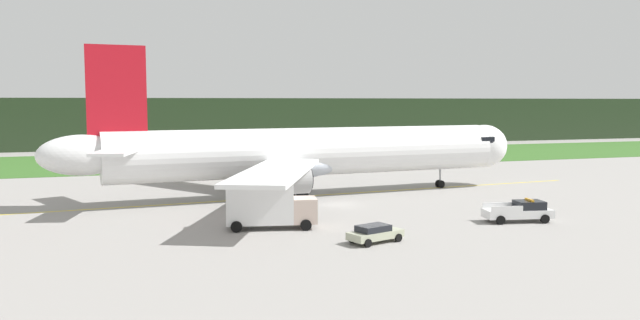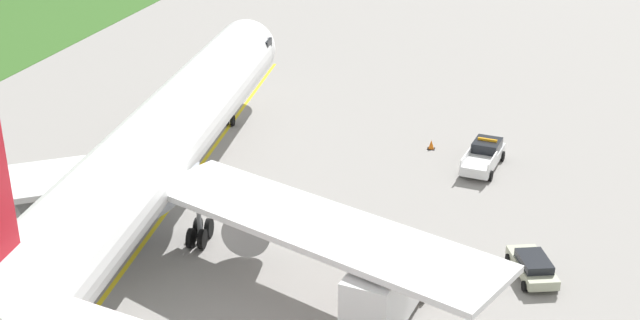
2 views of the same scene
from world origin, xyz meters
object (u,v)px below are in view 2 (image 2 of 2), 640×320
Objects in this scene: airliner at (155,152)px; ops_pickup_truck at (484,156)px; staff_car at (533,266)px; apron_cone at (431,145)px; catering_truck at (386,289)px.

ops_pickup_truck is at bearing -56.00° from airliner.
staff_car is 19.00m from apron_cone.
airliner is 7.03× the size of catering_truck.
ops_pickup_truck reaches higher than apron_cone.
catering_truck reaches higher than apron_cone.
ops_pickup_truck is 4.88m from apron_cone.
apron_cone is (17.46, 7.48, -0.35)m from staff_car.
airliner reaches higher than ops_pickup_truck.
catering_truck is 1.67× the size of staff_car.
catering_truck reaches higher than staff_car.
airliner is at bearing 63.30° from catering_truck.
airliner reaches higher than staff_car.
staff_car reaches higher than apron_cone.
airliner reaches higher than apron_cone.
staff_car is at bearing -156.82° from apron_cone.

